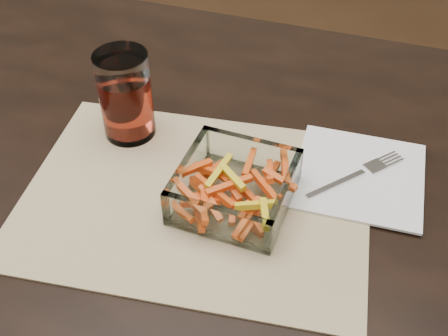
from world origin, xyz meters
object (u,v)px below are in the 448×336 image
Objects in this scene: dining_table at (189,220)px; fork at (358,174)px; tumbler at (126,98)px; glass_bowl at (235,189)px.

dining_table is 12.34× the size of fork.
dining_table is at bearing -29.49° from tumbler.
tumbler is 1.01× the size of fork.
glass_bowl reaches higher than dining_table.
tumbler reaches higher than dining_table.
dining_table is 0.14m from glass_bowl.
fork is at bearing 1.34° from tumbler.
fork reaches higher than dining_table.
dining_table is 12.18× the size of tumbler.
glass_bowl is at bearing -105.34° from fork.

